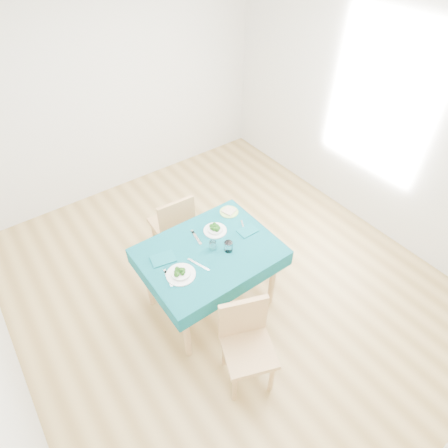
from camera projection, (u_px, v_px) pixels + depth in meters
room_shell at (224, 180)px, 3.06m from camera, size 4.02×4.52×2.73m
table at (210, 278)px, 3.54m from camera, size 1.17×0.89×0.76m
chair_near at (249, 347)px, 2.90m from camera, size 0.52×0.54×0.98m
chair_far at (171, 219)px, 3.98m from camera, size 0.42×0.46×0.98m
bowl_near at (181, 272)px, 3.06m from camera, size 0.24×0.24×0.07m
bowl_far at (215, 228)px, 3.44m from camera, size 0.22×0.22×0.07m
fork_near at (169, 279)px, 3.05m from camera, size 0.06×0.18×0.00m
knife_near at (198, 264)px, 3.16m from camera, size 0.09×0.22×0.00m
fork_far at (197, 238)px, 3.40m from camera, size 0.06×0.19×0.00m
knife_far at (244, 227)px, 3.50m from camera, size 0.10×0.19×0.00m
napkin_near at (163, 259)px, 3.20m from camera, size 0.23×0.18×0.01m
napkin_far at (248, 231)px, 3.46m from camera, size 0.18×0.13×0.01m
tumbler_center at (213, 245)px, 3.27m from camera, size 0.06×0.06×0.08m
tumbler_side at (228, 246)px, 3.25m from camera, size 0.08×0.08×0.10m
side_plate at (229, 212)px, 3.65m from camera, size 0.18×0.18×0.01m
bread_slice at (229, 211)px, 3.65m from camera, size 0.14×0.14×0.02m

